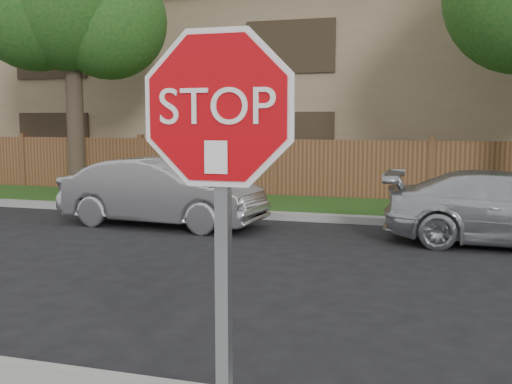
% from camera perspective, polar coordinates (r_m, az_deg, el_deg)
% --- Properties ---
extents(far_curb, '(70.00, 0.30, 0.15)m').
position_cam_1_polar(far_curb, '(12.37, 16.03, -2.84)').
color(far_curb, gray).
rests_on(far_curb, ground).
extents(grass_strip, '(70.00, 3.00, 0.12)m').
position_cam_1_polar(grass_strip, '(14.01, 16.14, -1.81)').
color(grass_strip, '#1E4714').
rests_on(grass_strip, ground).
extents(fence, '(70.00, 0.12, 1.60)m').
position_cam_1_polar(fence, '(15.51, 16.32, 1.76)').
color(fence, '#55311E').
rests_on(fence, ground).
extents(apartment_building, '(35.20, 9.20, 7.20)m').
position_cam_1_polar(apartment_building, '(21.11, 16.75, 10.43)').
color(apartment_building, '#8B7556').
rests_on(apartment_building, ground).
extents(stop_sign, '(1.01, 0.13, 2.55)m').
position_cam_1_polar(stop_sign, '(2.76, -3.50, 1.30)').
color(stop_sign, gray).
rests_on(stop_sign, sidewalk_near).
extents(sedan_left, '(4.19, 1.72, 1.35)m').
position_cam_1_polar(sedan_left, '(12.07, -8.88, -0.02)').
color(sedan_left, '#A2A1A5').
rests_on(sedan_left, ground).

